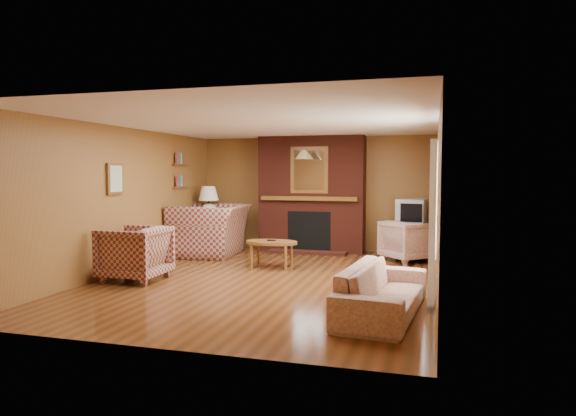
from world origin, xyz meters
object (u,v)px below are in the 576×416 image
(plaid_loveseat, at_px, (211,230))
(crt_tv, at_px, (412,212))
(floral_sofa, at_px, (383,290))
(tv_stand, at_px, (411,240))
(floral_armchair, at_px, (408,241))
(table_lamp, at_px, (209,201))
(fireplace, at_px, (312,195))
(side_table, at_px, (209,235))
(plaid_armchair, at_px, (135,253))
(coffee_table, at_px, (272,244))

(plaid_loveseat, height_order, crt_tv, crt_tv)
(floral_sofa, bearing_deg, plaid_loveseat, 53.00)
(tv_stand, bearing_deg, floral_armchair, -97.13)
(floral_armchair, relative_size, table_lamp, 1.20)
(floral_sofa, xyz_separation_m, crt_tv, (0.15, 4.30, 0.60))
(fireplace, relative_size, floral_sofa, 1.23)
(side_table, distance_m, tv_stand, 4.16)
(plaid_armchair, distance_m, tv_stand, 5.25)
(table_lamp, height_order, crt_tv, table_lamp)
(plaid_loveseat, relative_size, floral_armchair, 1.85)
(floral_sofa, xyz_separation_m, tv_stand, (0.15, 4.30, 0.03))
(plaid_loveseat, height_order, side_table, plaid_loveseat)
(coffee_table, height_order, crt_tv, crt_tv)
(table_lamp, bearing_deg, plaid_loveseat, -61.25)
(tv_stand, bearing_deg, coffee_table, -144.16)
(plaid_loveseat, relative_size, tv_stand, 2.42)
(tv_stand, bearing_deg, crt_tv, -93.45)
(coffee_table, distance_m, table_lamp, 2.49)
(coffee_table, xyz_separation_m, tv_stand, (2.28, 1.87, -0.09))
(fireplace, height_order, floral_armchair, fireplace)
(plaid_loveseat, xyz_separation_m, tv_stand, (3.90, 0.81, -0.18))
(plaid_loveseat, xyz_separation_m, plaid_armchair, (-0.10, -2.59, -0.09))
(floral_sofa, relative_size, table_lamp, 2.82)
(fireplace, xyz_separation_m, plaid_loveseat, (-1.85, -0.99, -0.68))
(crt_tv, bearing_deg, table_lamp, -175.26)
(table_lamp, bearing_deg, side_table, 90.00)
(floral_sofa, bearing_deg, side_table, 51.34)
(floral_armchair, height_order, tv_stand, floral_armchair)
(floral_sofa, height_order, floral_armchair, floral_armchair)
(floral_armchair, bearing_deg, side_table, 45.40)
(floral_sofa, distance_m, tv_stand, 4.30)
(side_table, relative_size, table_lamp, 0.96)
(crt_tv, bearing_deg, floral_armchair, -93.72)
(side_table, height_order, table_lamp, table_lamp)
(fireplace, height_order, table_lamp, fireplace)
(floral_sofa, bearing_deg, plaid_armchair, 82.70)
(plaid_loveseat, bearing_deg, plaid_armchair, -7.59)
(floral_sofa, relative_size, coffee_table, 2.15)
(floral_armchair, distance_m, side_table, 4.12)
(floral_armchair, height_order, coffee_table, floral_armchair)
(plaid_armchair, relative_size, table_lamp, 1.32)
(table_lamp, relative_size, crt_tv, 1.14)
(coffee_table, relative_size, table_lamp, 1.31)
(fireplace, relative_size, plaid_armchair, 2.63)
(fireplace, bearing_deg, plaid_loveseat, -151.84)
(fireplace, relative_size, table_lamp, 3.46)
(floral_sofa, bearing_deg, table_lamp, 51.34)
(fireplace, distance_m, plaid_loveseat, 2.21)
(plaid_loveseat, distance_m, side_table, 0.55)
(plaid_loveseat, relative_size, side_table, 2.32)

